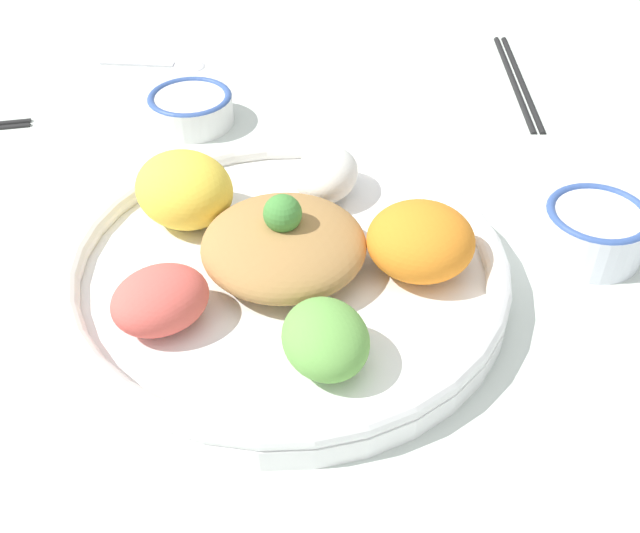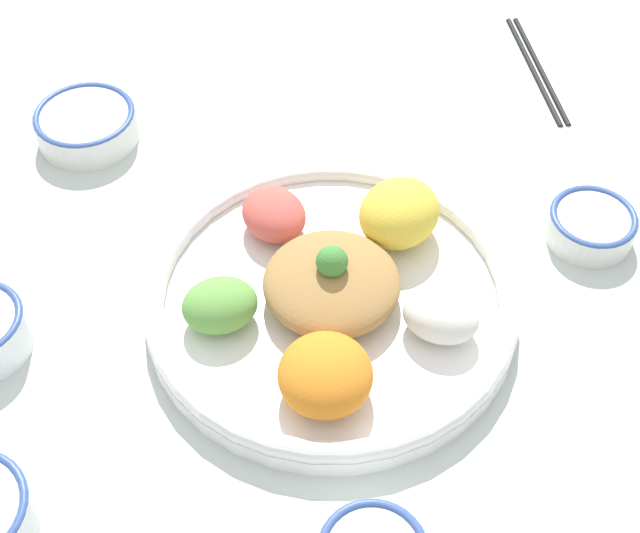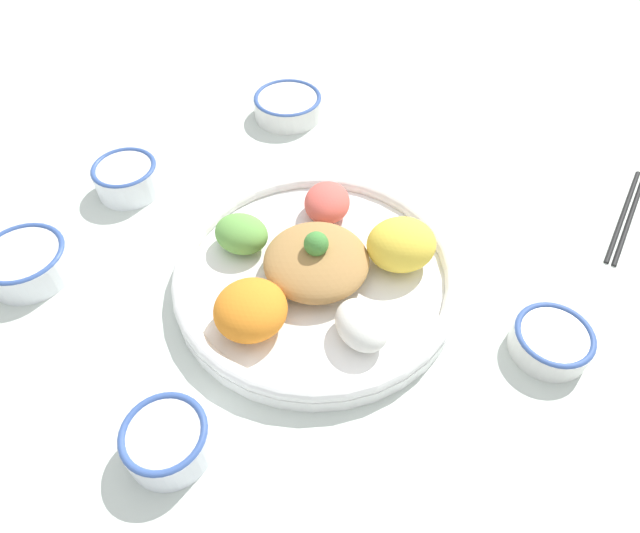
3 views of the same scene
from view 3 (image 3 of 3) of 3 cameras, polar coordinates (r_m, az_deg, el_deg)
ground_plane at (r=0.73m, az=-0.29°, el=1.04°), size 2.40×2.40×0.00m
salad_platter at (r=0.68m, az=-0.28°, el=-0.41°), size 0.37×0.37×0.09m
sauce_bowl_red at (r=0.86m, az=-19.92°, el=8.98°), size 0.10×0.10×0.05m
rice_bowl_blue at (r=0.59m, az=-16.02°, el=-17.34°), size 0.09×0.09×0.05m
sauce_bowl_dark at (r=0.68m, az=23.48°, el=-7.21°), size 0.09×0.09×0.03m
rice_bowl_plain at (r=0.98m, az=-3.45°, el=16.82°), size 0.12×0.12×0.04m
sauce_bowl_far at (r=0.79m, az=-28.86°, el=0.47°), size 0.11×0.11×0.04m
chopsticks_pair_near at (r=0.91m, az=29.98°, el=4.85°), size 0.22×0.03×0.01m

